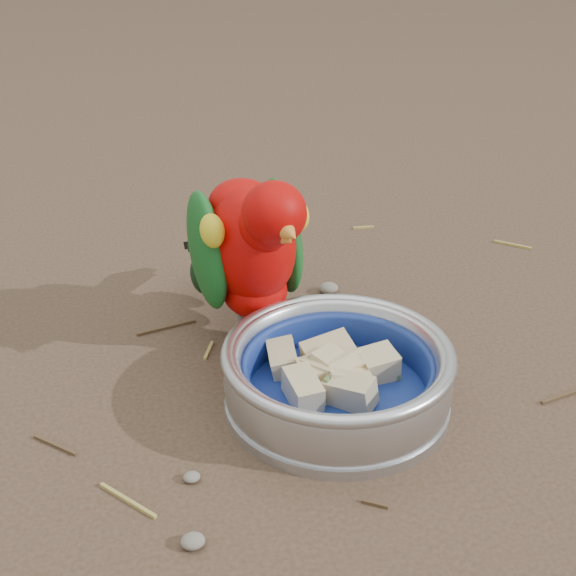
{
  "coord_description": "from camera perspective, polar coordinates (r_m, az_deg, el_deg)",
  "views": [
    {
      "loc": [
        -0.14,
        -0.54,
        0.43
      ],
      "look_at": [
        -0.01,
        0.11,
        0.08
      ],
      "focal_mm": 50.0,
      "sensor_mm": 36.0,
      "label": 1
    }
  ],
  "objects": [
    {
      "name": "ground",
      "position": [
        0.71,
        2.79,
        -9.9
      ],
      "size": [
        60.0,
        60.0,
        0.0
      ],
      "primitive_type": "plane",
      "color": "#453226"
    },
    {
      "name": "food_bowl",
      "position": [
        0.73,
        3.48,
        -7.85
      ],
      "size": [
        0.2,
        0.2,
        0.02
      ],
      "primitive_type": "cylinder",
      "color": "#B2B2BA",
      "rests_on": "ground"
    },
    {
      "name": "bowl_wall",
      "position": [
        0.71,
        3.55,
        -5.89
      ],
      "size": [
        0.2,
        0.2,
        0.04
      ],
      "primitive_type": null,
      "color": "#B2B2BA",
      "rests_on": "food_bowl"
    },
    {
      "name": "fruit_wedges",
      "position": [
        0.71,
        3.54,
        -6.36
      ],
      "size": [
        0.12,
        0.12,
        0.03
      ],
      "primitive_type": null,
      "color": "tan",
      "rests_on": "food_bowl"
    },
    {
      "name": "lory_parrot",
      "position": [
        0.78,
        -2.64,
        2.03
      ],
      "size": [
        0.16,
        0.25,
        0.18
      ],
      "primitive_type": null,
      "rotation": [
        0.0,
        0.0,
        -2.9
      ],
      "color": "#AA0403",
      "rests_on": "ground"
    },
    {
      "name": "ground_debris",
      "position": [
        0.73,
        -0.84,
        -7.88
      ],
      "size": [
        0.9,
        0.8,
        0.01
      ],
      "primitive_type": null,
      "color": "#A28B44",
      "rests_on": "ground"
    }
  ]
}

